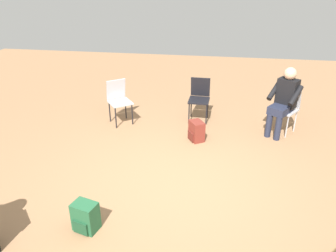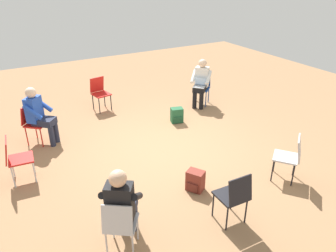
% 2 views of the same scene
% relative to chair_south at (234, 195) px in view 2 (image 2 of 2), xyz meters
% --- Properties ---
extents(ground_plane, '(15.64, 15.64, 0.00)m').
position_rel_chair_south_xyz_m(ground_plane, '(0.10, 2.37, -0.50)').
color(ground_plane, '#99704C').
extents(chair_south, '(0.41, 0.45, 0.85)m').
position_rel_chair_south_xyz_m(chair_south, '(0.00, 0.00, 0.00)').
color(chair_south, black).
rests_on(chair_south, ground).
extents(chair_northwest, '(0.59, 0.58, 0.85)m').
position_rel_chair_south_xyz_m(chair_northwest, '(-2.06, 3.99, 0.00)').
color(chair_northwest, red).
rests_on(chair_northwest, ground).
extents(chair_west, '(0.47, 0.43, 0.85)m').
position_rel_chair_south_xyz_m(chair_west, '(-2.56, 2.64, 0.00)').
color(chair_west, red).
rests_on(chair_west, ground).
extents(chair_southwest, '(0.57, 0.58, 0.85)m').
position_rel_chair_south_xyz_m(chair_southwest, '(-1.62, 0.27, 0.00)').
color(chair_southwest, '#B7B7BC').
rests_on(chair_southwest, ground).
extents(chair_north, '(0.46, 0.50, 0.85)m').
position_rel_chair_south_xyz_m(chair_north, '(-0.26, 5.02, 0.00)').
color(chair_north, red).
rests_on(chair_north, ground).
extents(chair_southeast, '(0.58, 0.58, 0.85)m').
position_rel_chair_south_xyz_m(chair_southeast, '(1.55, 0.37, 0.00)').
color(chair_southeast, '#B7B7BC').
rests_on(chair_southeast, ground).
extents(chair_northeast, '(0.59, 0.58, 0.85)m').
position_rel_chair_south_xyz_m(chair_northeast, '(2.29, 4.07, 0.00)').
color(chair_northeast, '#1E4799').
rests_on(chair_northeast, ground).
extents(person_with_laptop, '(0.64, 0.63, 1.24)m').
position_rel_chair_south_xyz_m(person_with_laptop, '(2.17, 3.96, 0.20)').
color(person_with_laptop, black).
rests_on(person_with_laptop, ground).
extents(person_in_blue, '(0.63, 0.63, 1.24)m').
position_rel_chair_south_xyz_m(person_in_blue, '(-1.93, 3.88, 0.20)').
color(person_in_blue, '#23283D').
rests_on(person_in_blue, ground).
extents(person_in_black, '(0.63, 0.63, 1.24)m').
position_rel_chair_south_xyz_m(person_in_black, '(-1.53, 0.41, 0.20)').
color(person_in_black, '#23283D').
rests_on(person_in_black, ground).
extents(backpack_near_laptop_user, '(0.32, 0.29, 0.36)m').
position_rel_chair_south_xyz_m(backpack_near_laptop_user, '(1.07, 3.35, -0.34)').
color(backpack_near_laptop_user, '#235B38').
rests_on(backpack_near_laptop_user, ground).
extents(backpack_by_empty_chair, '(0.32, 0.34, 0.36)m').
position_rel_chair_south_xyz_m(backpack_by_empty_chair, '(-0.03, 0.92, -0.34)').
color(backpack_by_empty_chair, maroon).
rests_on(backpack_by_empty_chair, ground).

